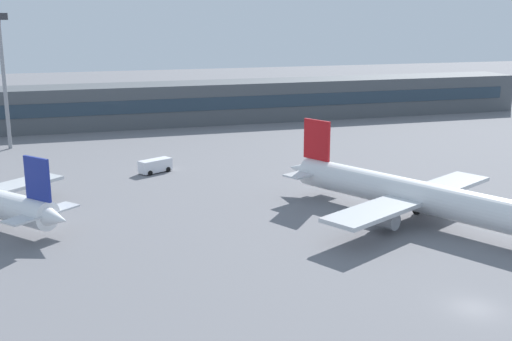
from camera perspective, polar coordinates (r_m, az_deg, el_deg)
The scene contains 5 objects.
ground_plane at distance 90.99m, azimuth 4.29°, elevation -1.52°, with size 400.00×400.00×0.00m, color slate.
terminal_building at distance 145.88m, azimuth -4.10°, elevation 6.13°, with size 153.98×12.13×9.00m.
airplane_near at distance 77.06m, azimuth 14.72°, elevation -2.35°, with size 28.14×38.84×10.44m.
service_van_white at distance 100.21m, azimuth -9.03°, elevation 0.44°, with size 5.54×4.16×2.08m.
floodlight_tower_west at distance 123.42m, azimuth -21.71°, elevation 8.27°, with size 3.20×0.80×24.23m.
Camera 1 is at (-31.86, -41.74, 24.15)m, focal length 44.63 mm.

